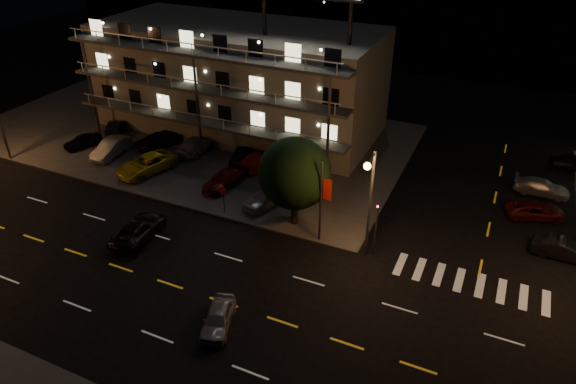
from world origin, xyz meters
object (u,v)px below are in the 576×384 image
at_px(side_car_0, 563,249).
at_px(road_car_west, 138,229).
at_px(lot_car_2, 147,164).
at_px(lot_car_4, 266,198).
at_px(road_car_east, 218,318).
at_px(tree, 294,175).
at_px(lot_car_7, 197,144).

distance_m(side_car_0, road_car_west, 29.79).
relative_size(side_car_0, road_car_west, 0.81).
distance_m(lot_car_2, road_car_west, 9.86).
relative_size(lot_car_4, road_car_west, 0.82).
bearing_deg(side_car_0, road_car_east, 130.49).
bearing_deg(lot_car_2, tree, 9.98).
bearing_deg(road_car_east, road_car_west, 135.57).
height_order(tree, road_car_west, tree).
height_order(lot_car_2, road_car_west, lot_car_2).
bearing_deg(side_car_0, road_car_west, 110.34).
distance_m(lot_car_7, road_car_east, 23.04).
bearing_deg(lot_car_7, road_car_west, 109.62).
xyz_separation_m(lot_car_4, side_car_0, (21.44, 2.69, -0.18)).
relative_size(tree, lot_car_7, 1.37).
bearing_deg(lot_car_4, tree, -2.18).
bearing_deg(lot_car_4, side_car_0, 28.73).
relative_size(side_car_0, road_car_east, 1.09).
distance_m(tree, lot_car_2, 15.55).
height_order(side_car_0, road_car_west, road_car_west).
bearing_deg(tree, road_car_west, -146.83).
xyz_separation_m(tree, lot_car_7, (-13.30, 7.24, -3.37)).
distance_m(tree, road_car_west, 11.92).
bearing_deg(lot_car_7, lot_car_2, 75.56).
bearing_deg(lot_car_4, road_car_west, -109.33).
xyz_separation_m(lot_car_4, lot_car_7, (-10.31, 5.92, 0.03)).
xyz_separation_m(lot_car_7, side_car_0, (31.75, -3.23, -0.21)).
height_order(tree, side_car_0, tree).
xyz_separation_m(lot_car_7, road_car_west, (3.77, -13.47, -0.18)).
distance_m(lot_car_7, side_car_0, 31.92).
bearing_deg(lot_car_2, lot_car_4, 14.38).
height_order(tree, road_car_east, tree).
bearing_deg(side_car_0, lot_car_4, 97.40).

